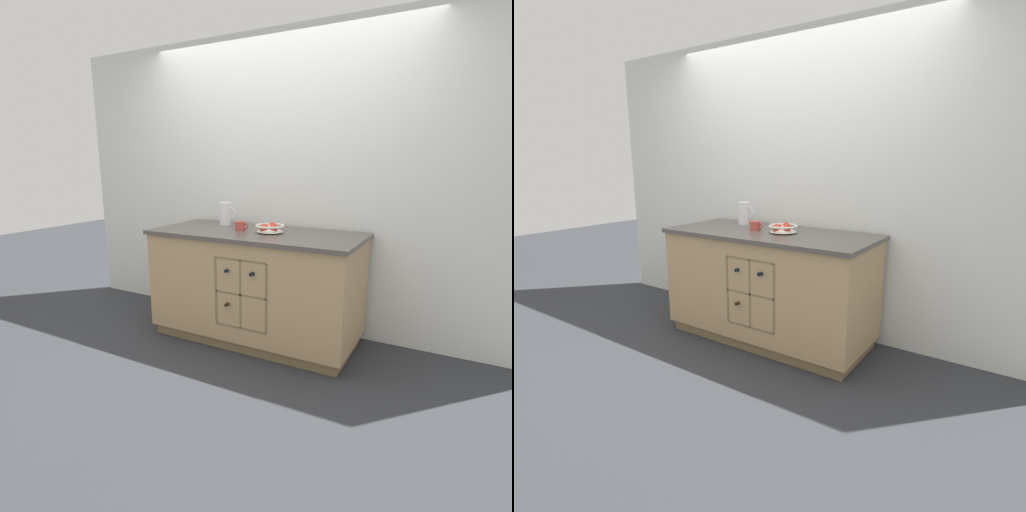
{
  "view_description": "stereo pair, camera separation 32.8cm",
  "coord_description": "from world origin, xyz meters",
  "views": [
    {
      "loc": [
        1.51,
        -2.82,
        1.48
      ],
      "look_at": [
        0.0,
        0.0,
        0.72
      ],
      "focal_mm": 28.0,
      "sensor_mm": 36.0,
      "label": 1
    },
    {
      "loc": [
        1.79,
        -2.65,
        1.48
      ],
      "look_at": [
        0.0,
        0.0,
        0.72
      ],
      "focal_mm": 28.0,
      "sensor_mm": 36.0,
      "label": 2
    }
  ],
  "objects": [
    {
      "name": "fruit_bowl",
      "position": [
        0.12,
        0.01,
        0.97
      ],
      "size": [
        0.23,
        0.23,
        0.08
      ],
      "color": "silver",
      "rests_on": "kitchen_island"
    },
    {
      "name": "kitchen_island",
      "position": [
        0.0,
        -0.0,
        0.47
      ],
      "size": [
        1.73,
        0.77,
        0.92
      ],
      "color": "olive",
      "rests_on": "ground_plane"
    },
    {
      "name": "white_pitcher",
      "position": [
        -0.41,
        0.19,
        1.03
      ],
      "size": [
        0.16,
        0.11,
        0.2
      ],
      "color": "white",
      "rests_on": "kitchen_island"
    },
    {
      "name": "ceramic_mug",
      "position": [
        -0.14,
        -0.01,
        0.96
      ],
      "size": [
        0.12,
        0.09,
        0.08
      ],
      "color": "#B7473D",
      "rests_on": "kitchen_island"
    },
    {
      "name": "ground_plane",
      "position": [
        0.0,
        0.0,
        0.0
      ],
      "size": [
        14.0,
        14.0,
        0.0
      ],
      "primitive_type": "plane",
      "color": "#2D3035"
    },
    {
      "name": "back_wall",
      "position": [
        0.0,
        0.43,
        1.27
      ],
      "size": [
        4.4,
        0.06,
        2.55
      ],
      "primitive_type": "cube",
      "color": "silver",
      "rests_on": "ground_plane"
    }
  ]
}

